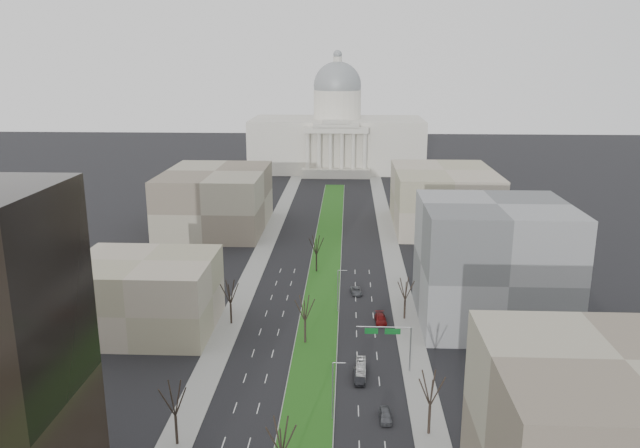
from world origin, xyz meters
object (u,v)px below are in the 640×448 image
(car_black, at_px, (359,376))
(car_red, at_px, (381,319))
(car_grey_near, at_px, (385,415))
(box_van, at_px, (361,369))
(car_grey_far, at_px, (356,291))

(car_black, xyz_separation_m, car_red, (4.61, 23.37, -0.08))
(car_grey_near, height_order, box_van, box_van)
(car_grey_near, relative_size, car_red, 0.82)
(car_grey_far, distance_m, box_van, 36.79)
(car_grey_far, relative_size, box_van, 0.72)
(box_van, bearing_deg, car_grey_far, 92.17)
(car_grey_far, xyz_separation_m, box_van, (0.40, -36.79, 0.27))
(car_grey_near, height_order, car_black, car_black)
(box_van, bearing_deg, car_black, -97.19)
(car_black, distance_m, box_van, 2.22)
(car_black, distance_m, car_grey_far, 38.98)
(car_black, relative_size, box_van, 0.77)
(box_van, bearing_deg, car_red, 80.14)
(car_grey_near, relative_size, car_grey_far, 0.89)
(car_grey_near, distance_m, box_van, 13.92)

